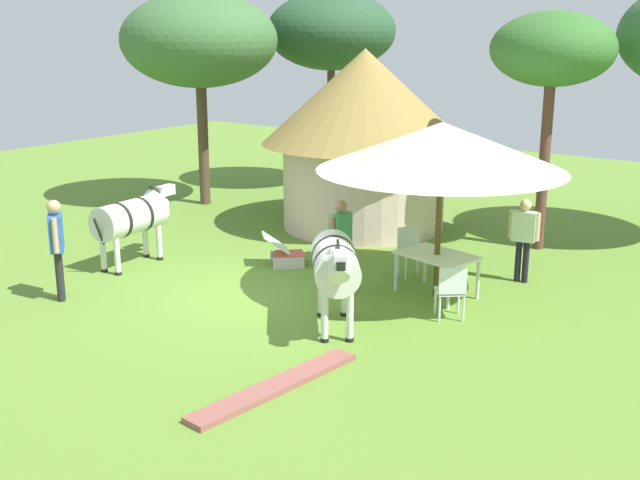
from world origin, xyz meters
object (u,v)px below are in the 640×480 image
(standing_watcher, at_px, (57,240))
(zebra_nearest_camera, at_px, (335,265))
(patio_dining_table, at_px, (437,259))
(zebra_by_umbrella, at_px, (132,217))
(acacia_tree_behind_hut, at_px, (331,31))
(guest_beside_umbrella, at_px, (341,236))
(patio_chair_near_hut, at_px, (411,248))
(acacia_tree_far_lawn, at_px, (199,41))
(patio_chair_east_end, at_px, (451,289))
(striped_lounge_chair, at_px, (284,252))
(acacia_tree_right_background, at_px, (553,51))
(guest_behind_table, at_px, (524,233))
(shade_umbrella, at_px, (442,146))
(thatched_hut, at_px, (364,130))

(standing_watcher, relative_size, zebra_nearest_camera, 0.99)
(patio_dining_table, height_order, zebra_by_umbrella, zebra_by_umbrella)
(acacia_tree_behind_hut, bearing_deg, guest_beside_umbrella, -53.55)
(patio_dining_table, xyz_separation_m, patio_chair_near_hut, (-0.94, 0.74, -0.13))
(acacia_tree_far_lawn, relative_size, acacia_tree_behind_hut, 0.98)
(patio_chair_east_end, height_order, standing_watcher, standing_watcher)
(patio_dining_table, xyz_separation_m, patio_chair_east_end, (0.75, -0.93, -0.13))
(standing_watcher, bearing_deg, striped_lounge_chair, 102.64)
(acacia_tree_right_background, distance_m, acacia_tree_behind_hut, 7.62)
(acacia_tree_behind_hut, bearing_deg, standing_watcher, -80.35)
(guest_behind_table, distance_m, striped_lounge_chair, 4.53)
(guest_beside_umbrella, distance_m, acacia_tree_behind_hut, 9.58)
(patio_dining_table, bearing_deg, guest_beside_umbrella, -154.18)
(shade_umbrella, distance_m, acacia_tree_right_background, 4.17)
(patio_dining_table, height_order, striped_lounge_chair, patio_dining_table)
(patio_chair_east_end, bearing_deg, acacia_tree_far_lawn, 118.28)
(patio_dining_table, distance_m, zebra_by_umbrella, 5.91)
(striped_lounge_chair, bearing_deg, thatched_hut, 142.20)
(zebra_by_umbrella, bearing_deg, patio_chair_near_hut, 24.26)
(acacia_tree_right_background, bearing_deg, patio_chair_near_hut, -111.75)
(patio_chair_near_hut, xyz_separation_m, zebra_nearest_camera, (0.45, -3.08, 0.52))
(standing_watcher, height_order, acacia_tree_behind_hut, acacia_tree_behind_hut)
(patio_chair_near_hut, xyz_separation_m, acacia_tree_right_background, (1.26, 3.17, 3.51))
(shade_umbrella, relative_size, patio_dining_table, 2.82)
(striped_lounge_chair, bearing_deg, patio_chair_near_hut, 66.63)
(shade_umbrella, height_order, standing_watcher, shade_umbrella)
(acacia_tree_far_lawn, bearing_deg, acacia_tree_right_background, 6.88)
(thatched_hut, xyz_separation_m, patio_chair_near_hut, (2.73, -2.57, -1.72))
(patio_dining_table, distance_m, acacia_tree_behind_hut, 10.12)
(thatched_hut, height_order, patio_chair_east_end, thatched_hut)
(patio_dining_table, distance_m, zebra_nearest_camera, 2.43)
(patio_dining_table, distance_m, standing_watcher, 6.45)
(patio_chair_east_end, bearing_deg, guest_beside_umbrella, 136.11)
(thatched_hut, bearing_deg, standing_watcher, -100.83)
(standing_watcher, bearing_deg, acacia_tree_far_lawn, 153.62)
(thatched_hut, distance_m, acacia_tree_far_lawn, 5.01)
(patio_chair_near_hut, distance_m, striped_lounge_chair, 2.47)
(guest_behind_table, distance_m, acacia_tree_right_background, 3.93)
(patio_chair_east_end, xyz_separation_m, zebra_nearest_camera, (-1.24, -1.42, 0.52))
(patio_chair_near_hut, height_order, acacia_tree_behind_hut, acacia_tree_behind_hut)
(zebra_by_umbrella, distance_m, acacia_tree_right_background, 8.83)
(striped_lounge_chair, bearing_deg, shade_umbrella, 48.01)
(patio_chair_near_hut, xyz_separation_m, zebra_by_umbrella, (-4.65, -2.62, 0.44))
(guest_beside_umbrella, height_order, acacia_tree_far_lawn, acacia_tree_far_lawn)
(guest_behind_table, bearing_deg, guest_beside_umbrella, 33.93)
(guest_beside_umbrella, xyz_separation_m, striped_lounge_chair, (-1.71, 0.56, -0.72))
(patio_chair_east_end, xyz_separation_m, standing_watcher, (-5.81, -3.05, 0.53))
(patio_chair_near_hut, bearing_deg, zebra_by_umbrella, -22.52)
(acacia_tree_right_background, height_order, acacia_tree_behind_hut, acacia_tree_behind_hut)
(striped_lounge_chair, bearing_deg, guest_behind_table, 67.79)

